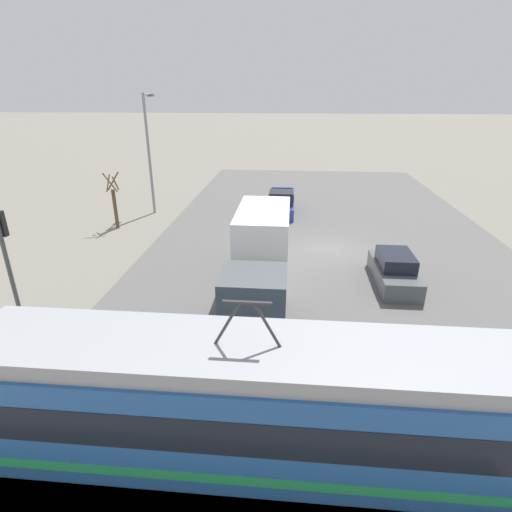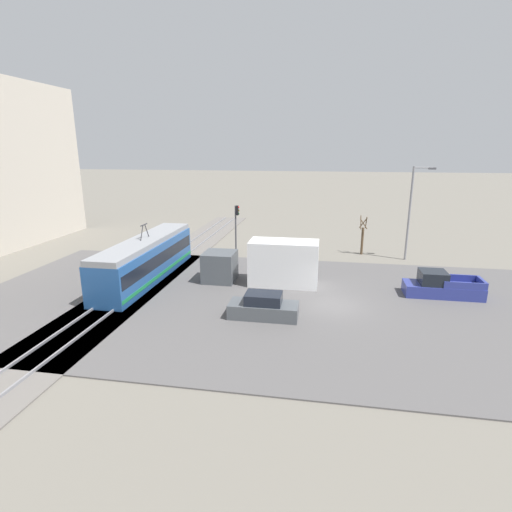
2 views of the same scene
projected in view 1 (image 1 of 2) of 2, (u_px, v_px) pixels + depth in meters
The scene contains 10 objects.
ground_plane at pixel (329, 251), 23.51m from camera, with size 320.00×320.00×0.00m, color slate.
road_surface at pixel (330, 250), 23.50m from camera, with size 21.46×50.44×0.08m.
rail_bed at pixel (376, 460), 10.11m from camera, with size 65.32×4.40×0.22m.
light_rail_tram at pixel (248, 402), 9.76m from camera, with size 13.48×2.69×4.39m.
box_truck at pixel (261, 254), 18.72m from camera, with size 2.51×8.80×3.39m.
pickup_truck at pixel (281, 204), 30.47m from camera, with size 1.93×5.20×1.79m.
sedan_car_0 at pixel (394, 271), 19.15m from camera, with size 1.77×4.26×1.56m.
traffic_light_pole at pixel (7, 254), 14.81m from camera, with size 0.28×0.47×4.74m.
street_tree at pixel (115, 203), 26.81m from camera, with size 0.92×0.77×3.83m.
street_lamp_near_crossing at pixel (149, 147), 29.24m from camera, with size 0.36×1.95×8.63m.
Camera 1 is at (2.38, 22.15, 8.70)m, focal length 28.00 mm.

